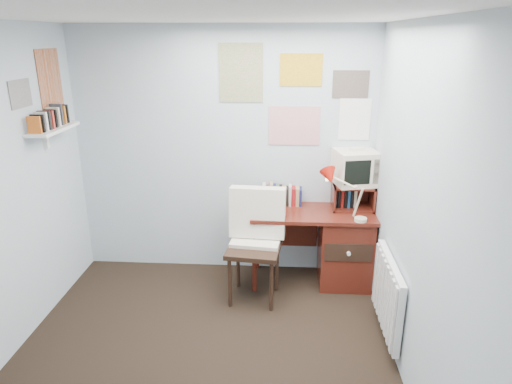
# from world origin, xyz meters

# --- Properties ---
(ground) EXTENTS (3.50, 3.50, 0.00)m
(ground) POSITION_xyz_m (0.00, 0.00, 0.00)
(ground) COLOR black
(ground) RESTS_ON ground
(back_wall) EXTENTS (3.00, 0.02, 2.50)m
(back_wall) POSITION_xyz_m (0.00, 1.75, 1.25)
(back_wall) COLOR #B2C2CB
(back_wall) RESTS_ON ground
(right_wall) EXTENTS (0.02, 3.50, 2.50)m
(right_wall) POSITION_xyz_m (1.50, 0.00, 1.25)
(right_wall) COLOR #B2C2CB
(right_wall) RESTS_ON ground
(ceiling) EXTENTS (3.00, 3.50, 0.02)m
(ceiling) POSITION_xyz_m (0.00, 0.00, 2.50)
(ceiling) COLOR white
(ceiling) RESTS_ON back_wall
(desk) EXTENTS (1.20, 0.55, 0.76)m
(desk) POSITION_xyz_m (1.17, 1.48, 0.41)
(desk) COLOR #571D13
(desk) RESTS_ON ground
(desk_chair) EXTENTS (0.58, 0.56, 1.02)m
(desk_chair) POSITION_xyz_m (0.34, 1.11, 0.51)
(desk_chair) COLOR black
(desk_chair) RESTS_ON ground
(desk_lamp) EXTENTS (0.32, 0.29, 0.42)m
(desk_lamp) POSITION_xyz_m (1.32, 1.26, 0.97)
(desk_lamp) COLOR red
(desk_lamp) RESTS_ON desk
(tv_riser) EXTENTS (0.40, 0.30, 0.25)m
(tv_riser) POSITION_xyz_m (1.29, 1.59, 0.89)
(tv_riser) COLOR #571D13
(tv_riser) RESTS_ON desk
(crt_tv) EXTENTS (0.45, 0.43, 0.36)m
(crt_tv) POSITION_xyz_m (1.30, 1.61, 1.19)
(crt_tv) COLOR beige
(crt_tv) RESTS_ON tv_riser
(book_row) EXTENTS (0.60, 0.14, 0.22)m
(book_row) POSITION_xyz_m (0.66, 1.66, 0.87)
(book_row) COLOR #571D13
(book_row) RESTS_ON desk
(radiator) EXTENTS (0.09, 0.80, 0.60)m
(radiator) POSITION_xyz_m (1.46, 0.55, 0.42)
(radiator) COLOR white
(radiator) RESTS_ON right_wall
(wall_shelf) EXTENTS (0.20, 0.62, 0.24)m
(wall_shelf) POSITION_xyz_m (-1.40, 1.10, 1.62)
(wall_shelf) COLOR white
(wall_shelf) RESTS_ON left_wall
(posters_back) EXTENTS (1.20, 0.01, 0.90)m
(posters_back) POSITION_xyz_m (0.70, 1.74, 1.85)
(posters_back) COLOR white
(posters_back) RESTS_ON back_wall
(posters_left) EXTENTS (0.01, 0.70, 0.60)m
(posters_left) POSITION_xyz_m (-1.49, 1.10, 2.00)
(posters_left) COLOR white
(posters_left) RESTS_ON left_wall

